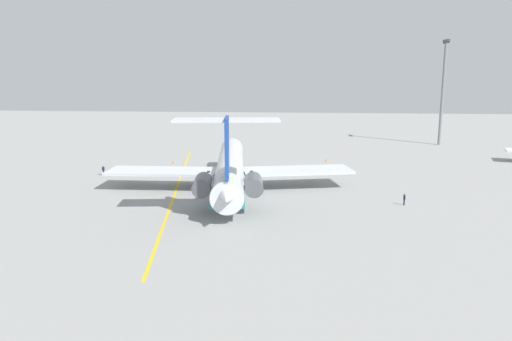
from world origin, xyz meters
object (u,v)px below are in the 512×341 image
object	(u,v)px
main_jetliner	(230,169)
safety_cone_wingtip	(326,160)
ground_crew_near_tail	(404,198)
safety_cone_nose	(173,162)
light_mast	(443,88)
ground_crew_near_nose	(103,169)

from	to	relation	value
main_jetliner	safety_cone_wingtip	bearing A→B (deg)	-37.91
ground_crew_near_tail	safety_cone_nose	size ratio (longest dim) A/B	2.98
main_jetliner	light_mast	xyz separation A→B (m)	(-52.34, 45.17, 10.47)
safety_cone_wingtip	ground_crew_near_nose	bearing A→B (deg)	-66.48
ground_crew_near_nose	safety_cone_wingtip	distance (m)	43.12
main_jetliner	safety_cone_nose	bearing A→B (deg)	27.26
safety_cone_nose	light_mast	bearing A→B (deg)	117.63
main_jetliner	ground_crew_near_tail	world-z (taller)	main_jetliner
safety_cone_nose	safety_cone_wingtip	size ratio (longest dim) A/B	1.00
main_jetliner	ground_crew_near_tail	xyz separation A→B (m)	(6.26, 24.72, -2.39)
ground_crew_near_tail	light_mast	world-z (taller)	light_mast
safety_cone_wingtip	light_mast	bearing A→B (deg)	131.61
main_jetliner	light_mast	world-z (taller)	light_mast
ground_crew_near_tail	safety_cone_wingtip	bearing A→B (deg)	-101.17
ground_crew_near_nose	safety_cone_wingtip	bearing A→B (deg)	-98.63
ground_crew_near_nose	ground_crew_near_tail	distance (m)	50.73
ground_crew_near_tail	safety_cone_nose	world-z (taller)	ground_crew_near_tail
ground_crew_near_nose	safety_cone_wingtip	world-z (taller)	ground_crew_near_nose
ground_crew_near_nose	light_mast	distance (m)	82.21
safety_cone_nose	safety_cone_wingtip	world-z (taller)	same
light_mast	main_jetliner	bearing A→B (deg)	-40.79
ground_crew_near_nose	light_mast	bearing A→B (deg)	-90.04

